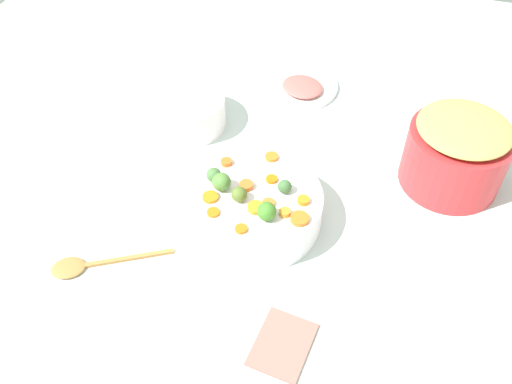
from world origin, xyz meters
name	(u,v)px	position (x,y,z in m)	size (l,w,h in m)	color
tabletop	(280,219)	(0.00, 0.00, 0.01)	(2.40, 2.40, 0.02)	silver
serving_bowl_carrots	(256,208)	(0.03, -0.05, 0.06)	(0.30, 0.30, 0.08)	white
metal_pot	(454,158)	(-0.23, 0.36, 0.09)	(0.24, 0.24, 0.15)	red
stuffing_mound	(465,128)	(-0.23, 0.36, 0.19)	(0.21, 0.21, 0.03)	tan
carrot_slice_0	(285,212)	(0.06, 0.02, 0.11)	(0.02, 0.02, 0.01)	orange
carrot_slice_1	(213,212)	(0.10, -0.12, 0.11)	(0.03, 0.03, 0.01)	orange
carrot_slice_2	(210,197)	(0.06, -0.14, 0.11)	(0.03, 0.03, 0.01)	orange
carrot_slice_3	(269,203)	(0.05, -0.02, 0.11)	(0.03, 0.03, 0.01)	orange
carrot_slice_4	(256,208)	(0.07, -0.04, 0.11)	(0.04, 0.04, 0.01)	orange
carrot_slice_5	(241,229)	(0.13, -0.05, 0.11)	(0.03, 0.03, 0.01)	orange
carrot_slice_6	(272,157)	(-0.10, -0.05, 0.11)	(0.03, 0.03, 0.01)	orange
carrot_slice_7	(300,219)	(0.07, 0.06, 0.11)	(0.04, 0.04, 0.01)	orange
carrot_slice_8	(246,185)	(0.01, -0.08, 0.11)	(0.03, 0.03, 0.01)	orange
carrot_slice_9	(272,179)	(-0.03, -0.03, 0.11)	(0.03, 0.03, 0.01)	orange
carrot_slice_10	(303,200)	(0.02, 0.05, 0.11)	(0.03, 0.03, 0.01)	orange
carrot_slice_11	(226,162)	(-0.05, -0.14, 0.11)	(0.03, 0.03, 0.01)	orange
brussels_sprout_0	(267,211)	(0.08, -0.01, 0.13)	(0.04, 0.04, 0.04)	#45842A
brussels_sprout_1	(239,194)	(0.05, -0.08, 0.12)	(0.03, 0.03, 0.03)	#5A712D
brussels_sprout_2	(214,175)	(0.01, -0.15, 0.12)	(0.03, 0.03, 0.03)	#4B753F
brussels_sprout_3	(221,182)	(0.03, -0.13, 0.13)	(0.04, 0.04, 0.04)	#54863A
brussels_sprout_4	(285,185)	(0.00, 0.01, 0.12)	(0.03, 0.03, 0.03)	#43703C
wooden_spoon	(83,265)	(0.26, -0.37, 0.03)	(0.15, 0.25, 0.01)	#BA7D41
casserole_dish	(185,111)	(-0.25, -0.33, 0.06)	(0.21, 0.21, 0.08)	white
ham_plate	(297,86)	(-0.50, -0.08, 0.03)	(0.24, 0.24, 0.01)	white
ham_slice_main	(302,87)	(-0.47, -0.06, 0.04)	(0.12, 0.11, 0.02)	#D1635D
dish_towel	(282,344)	(0.31, 0.09, 0.02)	(0.13, 0.10, 0.01)	#AD6D62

